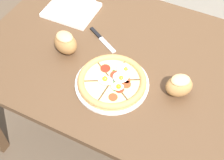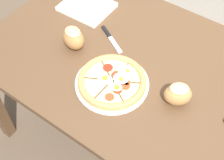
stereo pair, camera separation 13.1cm
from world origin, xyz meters
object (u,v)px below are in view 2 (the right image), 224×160
at_px(pizza, 112,81).
at_px(bread_piece_mid, 73,38).
at_px(napkin_folded, 87,6).
at_px(knife_spare, 111,39).
at_px(bread_piece_near, 178,94).
at_px(dining_table, 144,79).

bearing_deg(pizza, bread_piece_mid, 163.86).
distance_m(napkin_folded, knife_spare, 0.27).
relative_size(napkin_folded, bread_piece_mid, 1.88).
distance_m(pizza, napkin_folded, 0.53).
relative_size(bread_piece_mid, knife_spare, 0.75).
height_order(bread_piece_near, bread_piece_mid, bread_piece_mid).
distance_m(pizza, knife_spare, 0.28).
bearing_deg(bread_piece_near, dining_table, 155.94).
height_order(dining_table, bread_piece_mid, bread_piece_mid).
bearing_deg(bread_piece_mid, knife_spare, 50.90).
relative_size(pizza, napkin_folded, 1.22).
bearing_deg(dining_table, knife_spare, 167.78).
bearing_deg(knife_spare, bread_piece_mid, -100.40).
distance_m(dining_table, bread_piece_near, 0.26).
bearing_deg(dining_table, napkin_folded, 160.48).
bearing_deg(pizza, napkin_folded, 140.36).
bearing_deg(knife_spare, dining_table, 16.48).
bearing_deg(napkin_folded, knife_spare, -25.84).
bearing_deg(bread_piece_near, bread_piece_mid, -179.99).
relative_size(bread_piece_near, bread_piece_mid, 1.01).
xyz_separation_m(bread_piece_near, bread_piece_mid, (-0.54, -0.00, 0.00)).
height_order(dining_table, napkin_folded, napkin_folded).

